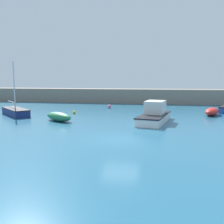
# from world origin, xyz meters

# --- Properties ---
(ground_plane) EXTENTS (120.00, 120.00, 0.20)m
(ground_plane) POSITION_xyz_m (0.00, 0.00, -0.10)
(ground_plane) COLOR #235B7A
(harbor_breakwater) EXTENTS (60.64, 3.74, 2.39)m
(harbor_breakwater) POSITION_xyz_m (0.00, 26.52, 1.20)
(harbor_breakwater) COLOR gray
(harbor_breakwater) RESTS_ON ground_plane
(sailboat_tall_mast) EXTENTS (5.04, 4.76, 6.05)m
(sailboat_tall_mast) POSITION_xyz_m (-13.34, 8.91, 0.45)
(sailboat_tall_mast) COLOR navy
(sailboat_tall_mast) RESTS_ON ground_plane
(motorboat_with_cabin) EXTENTS (3.38, 6.62, 2.01)m
(motorboat_with_cabin) POSITION_xyz_m (2.20, 7.42, 0.72)
(motorboat_with_cabin) COLOR white
(motorboat_with_cabin) RESTS_ON ground_plane
(rowboat_white_midwater) EXTENTS (3.63, 2.92, 0.87)m
(rowboat_white_midwater) POSITION_xyz_m (-7.04, 6.25, 0.43)
(rowboat_white_midwater) COLOR #287A4C
(rowboat_white_midwater) RESTS_ON ground_plane
(open_tender_yellow) EXTENTS (2.50, 3.55, 0.86)m
(open_tender_yellow) POSITION_xyz_m (8.57, 13.04, 0.43)
(open_tender_yellow) COLOR red
(open_tender_yellow) RESTS_ON ground_plane
(mooring_buoy_pink) EXTENTS (0.49, 0.49, 0.49)m
(mooring_buoy_pink) POSITION_xyz_m (-4.24, 17.83, 0.24)
(mooring_buoy_pink) COLOR #EA668C
(mooring_buoy_pink) RESTS_ON ground_plane
(mooring_buoy_yellow) EXTENTS (0.37, 0.37, 0.37)m
(mooring_buoy_yellow) POSITION_xyz_m (-7.24, 11.40, 0.19)
(mooring_buoy_yellow) COLOR yellow
(mooring_buoy_yellow) RESTS_ON ground_plane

